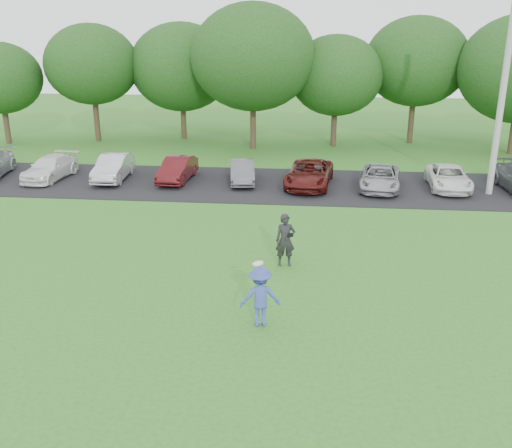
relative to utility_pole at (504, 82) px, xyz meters
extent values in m
plane|color=#2B6B1E|center=(-9.73, -12.40, -4.98)|extent=(100.00, 100.00, 0.00)
cube|color=black|center=(-9.73, 0.60, -4.96)|extent=(32.00, 6.50, 0.03)
cylinder|color=#A6A5A1|center=(0.00, 0.00, 0.00)|extent=(0.28, 0.28, 9.96)
imported|color=#3B4AA7|center=(-9.22, -12.97, -4.19)|extent=(1.13, 0.79, 1.59)
cylinder|color=white|center=(-9.26, -13.18, -3.19)|extent=(0.27, 0.27, 0.08)
imported|color=black|center=(-8.79, -9.07, -4.13)|extent=(0.67, 0.50, 1.70)
cube|color=black|center=(-8.61, -9.25, -3.88)|extent=(0.15, 0.12, 0.10)
imported|color=silver|center=(-20.95, 0.61, -4.40)|extent=(1.90, 3.93, 1.10)
imported|color=#B6B9BE|center=(-17.77, 0.74, -4.34)|extent=(1.50, 3.76, 1.22)
imported|color=#4A1013|center=(-14.58, 0.84, -4.37)|extent=(1.43, 3.58, 1.16)
imported|color=#525559|center=(-11.37, 0.82, -4.42)|extent=(1.57, 3.34, 1.06)
imported|color=#4E1211|center=(-8.15, 0.52, -4.35)|extent=(2.45, 4.49, 1.19)
imported|color=#A1A3A8|center=(-4.86, 0.33, -4.42)|extent=(2.27, 4.02, 1.06)
imported|color=white|center=(-1.69, 0.70, -4.42)|extent=(1.91, 3.87, 1.06)
cylinder|color=#38281C|center=(-27.73, 9.20, -3.88)|extent=(0.36, 0.36, 2.20)
ellipsoid|color=#214C19|center=(-27.73, 9.20, -0.83)|extent=(5.20, 5.20, 4.42)
cylinder|color=#38281C|center=(-22.23, 10.60, -3.63)|extent=(0.36, 0.36, 2.70)
ellipsoid|color=#214C19|center=(-22.23, 10.60, -0.05)|extent=(5.94, 5.94, 5.05)
cylinder|color=#38281C|center=(-16.73, 12.00, -3.88)|extent=(0.36, 0.36, 2.20)
ellipsoid|color=#214C19|center=(-16.73, 12.00, -0.27)|extent=(6.68, 6.68, 5.68)
cylinder|color=#38281C|center=(-11.73, 9.20, -3.63)|extent=(0.36, 0.36, 2.70)
ellipsoid|color=#214C19|center=(-11.73, 9.20, 0.50)|extent=(7.42, 7.42, 6.31)
cylinder|color=#38281C|center=(-6.73, 10.60, -3.88)|extent=(0.36, 0.36, 2.20)
ellipsoid|color=#214C19|center=(-6.73, 10.60, -0.62)|extent=(5.76, 5.76, 4.90)
cylinder|color=#38281C|center=(-1.73, 12.00, -3.63)|extent=(0.36, 0.36, 2.70)
ellipsoid|color=#214C19|center=(-1.73, 12.00, 0.16)|extent=(6.50, 6.50, 5.53)
camera|label=1|loc=(-8.03, -25.81, 2.22)|focal=40.00mm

